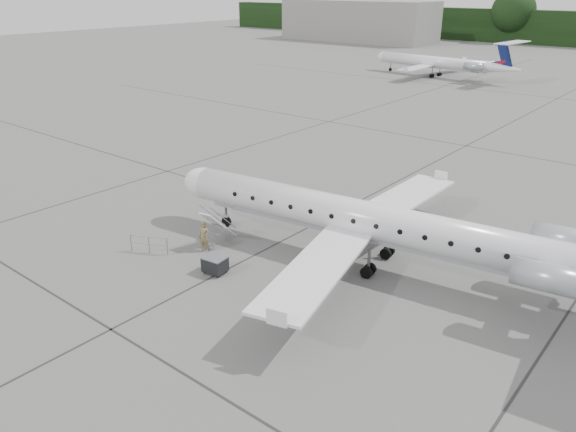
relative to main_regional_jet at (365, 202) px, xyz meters
The scene contains 8 objects.
ground 4.66m from the main_regional_jet, 67.10° to the right, with size 320.00×320.00×0.00m, color slate.
terminal_building 127.40m from the main_regional_jet, 122.70° to the left, with size 40.00×14.00×10.00m, color gray.
main_regional_jet is the anchor object (origin of this frame).
airstair 8.78m from the main_regional_jet, 157.79° to the right, with size 0.85×2.29×2.22m, color silver, non-canonical shape.
passenger 9.25m from the main_regional_jet, 149.69° to the right, with size 0.65×0.43×1.78m, color olive.
safety_railing 12.29m from the main_regional_jet, 146.20° to the right, with size 2.20×0.08×1.00m, color gray, non-canonical shape.
baggage_cart 8.51m from the main_regional_jet, 131.76° to the right, with size 1.15×0.93×1.00m, color black, non-canonical shape.
bg_regional_left 68.99m from the main_regional_jet, 112.80° to the left, with size 24.18×17.41×6.34m, color silver, non-canonical shape.
Camera 1 is at (13.01, -21.01, 14.15)m, focal length 35.00 mm.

